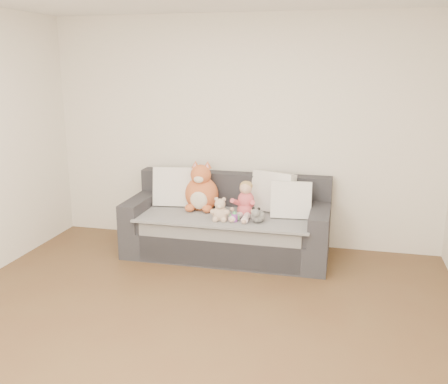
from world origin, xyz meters
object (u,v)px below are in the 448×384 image
(sofa, at_px, (228,226))
(sippy_cup, at_px, (235,216))
(plush_cat, at_px, (202,191))
(toddler, at_px, (245,202))
(teddy_bear, at_px, (220,211))

(sofa, height_order, sippy_cup, sofa)
(sippy_cup, bearing_deg, plush_cat, 141.14)
(toddler, xyz_separation_m, plush_cat, (-0.53, 0.17, 0.05))
(plush_cat, relative_size, teddy_bear, 2.23)
(plush_cat, xyz_separation_m, teddy_bear, (0.31, -0.37, -0.11))
(toddler, xyz_separation_m, sippy_cup, (-0.07, -0.20, -0.10))
(sofa, bearing_deg, plush_cat, 170.77)
(sofa, distance_m, teddy_bear, 0.42)
(teddy_bear, bearing_deg, toddler, 36.49)
(sofa, xyz_separation_m, sippy_cup, (0.14, -0.32, 0.22))
(sofa, relative_size, teddy_bear, 8.56)
(sofa, xyz_separation_m, plush_cat, (-0.32, 0.05, 0.37))
(teddy_bear, height_order, sippy_cup, teddy_bear)
(sofa, distance_m, plush_cat, 0.49)
(sofa, xyz_separation_m, toddler, (0.21, -0.12, 0.33))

